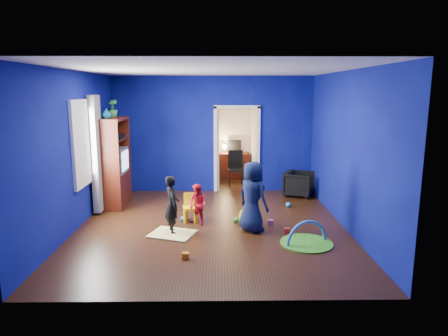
{
  "coord_description": "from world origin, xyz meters",
  "views": [
    {
      "loc": [
        0.13,
        -7.24,
        2.53
      ],
      "look_at": [
        0.24,
        0.4,
        1.05
      ],
      "focal_mm": 32.0,
      "sensor_mm": 36.0,
      "label": 1
    }
  ],
  "objects_px": {
    "crt_tv": "(115,160)",
    "study_desk": "(234,166)",
    "kid_chair": "(191,209)",
    "folding_chair": "(236,169)",
    "hopper_ball": "(248,217)",
    "child_black": "(172,205)",
    "vase": "(106,113)",
    "toddler_red": "(198,205)",
    "play_mat": "(306,243)",
    "armchair": "(299,184)",
    "child_navy": "(252,197)",
    "tv_armoire": "(113,162)"
  },
  "relations": [
    {
      "from": "armchair",
      "to": "vase",
      "type": "distance_m",
      "value": 4.76
    },
    {
      "from": "kid_chair",
      "to": "study_desk",
      "type": "relative_size",
      "value": 0.57
    },
    {
      "from": "hopper_ball",
      "to": "study_desk",
      "type": "height_order",
      "value": "study_desk"
    },
    {
      "from": "toddler_red",
      "to": "hopper_ball",
      "type": "xyz_separation_m",
      "value": [
        0.96,
        -0.11,
        -0.21
      ]
    },
    {
      "from": "child_navy",
      "to": "tv_armoire",
      "type": "xyz_separation_m",
      "value": [
        -2.95,
        1.73,
        0.33
      ]
    },
    {
      "from": "tv_armoire",
      "to": "play_mat",
      "type": "height_order",
      "value": "tv_armoire"
    },
    {
      "from": "toddler_red",
      "to": "child_navy",
      "type": "bearing_deg",
      "value": 17.75
    },
    {
      "from": "child_black",
      "to": "kid_chair",
      "type": "relative_size",
      "value": 2.12
    },
    {
      "from": "study_desk",
      "to": "folding_chair",
      "type": "relative_size",
      "value": 0.96
    },
    {
      "from": "child_black",
      "to": "vase",
      "type": "xyz_separation_m",
      "value": [
        -1.51,
        1.53,
        1.54
      ]
    },
    {
      "from": "child_navy",
      "to": "kid_chair",
      "type": "xyz_separation_m",
      "value": [
        -1.16,
        0.56,
        -0.4
      ]
    },
    {
      "from": "vase",
      "to": "study_desk",
      "type": "bearing_deg",
      "value": 47.72
    },
    {
      "from": "armchair",
      "to": "vase",
      "type": "relative_size",
      "value": 3.03
    },
    {
      "from": "child_black",
      "to": "toddler_red",
      "type": "distance_m",
      "value": 0.64
    },
    {
      "from": "play_mat",
      "to": "hopper_ball",
      "type": "bearing_deg",
      "value": 135.29
    },
    {
      "from": "toddler_red",
      "to": "kid_chair",
      "type": "xyz_separation_m",
      "value": [
        -0.15,
        0.2,
        -0.15
      ]
    },
    {
      "from": "child_black",
      "to": "hopper_ball",
      "type": "distance_m",
      "value": 1.48
    },
    {
      "from": "play_mat",
      "to": "toddler_red",
      "type": "bearing_deg",
      "value": 151.7
    },
    {
      "from": "study_desk",
      "to": "toddler_red",
      "type": "bearing_deg",
      "value": -101.73
    },
    {
      "from": "hopper_ball",
      "to": "child_navy",
      "type": "bearing_deg",
      "value": -78.69
    },
    {
      "from": "hopper_ball",
      "to": "tv_armoire",
      "type": "bearing_deg",
      "value": 152.91
    },
    {
      "from": "tv_armoire",
      "to": "kid_chair",
      "type": "xyz_separation_m",
      "value": [
        1.79,
        -1.18,
        -0.73
      ]
    },
    {
      "from": "armchair",
      "to": "tv_armoire",
      "type": "xyz_separation_m",
      "value": [
        -4.3,
        -0.72,
        0.68
      ]
    },
    {
      "from": "vase",
      "to": "kid_chair",
      "type": "distance_m",
      "value": 2.7
    },
    {
      "from": "tv_armoire",
      "to": "study_desk",
      "type": "distance_m",
      "value": 3.99
    },
    {
      "from": "armchair",
      "to": "kid_chair",
      "type": "distance_m",
      "value": 3.15
    },
    {
      "from": "crt_tv",
      "to": "kid_chair",
      "type": "xyz_separation_m",
      "value": [
        1.75,
        -1.18,
        -0.77
      ]
    },
    {
      "from": "child_black",
      "to": "tv_armoire",
      "type": "height_order",
      "value": "tv_armoire"
    },
    {
      "from": "child_black",
      "to": "study_desk",
      "type": "distance_m",
      "value": 4.79
    },
    {
      "from": "child_navy",
      "to": "kid_chair",
      "type": "relative_size",
      "value": 2.59
    },
    {
      "from": "tv_armoire",
      "to": "crt_tv",
      "type": "bearing_deg",
      "value": 0.0
    },
    {
      "from": "child_navy",
      "to": "study_desk",
      "type": "relative_size",
      "value": 1.47
    },
    {
      "from": "crt_tv",
      "to": "study_desk",
      "type": "bearing_deg",
      "value": 45.2
    },
    {
      "from": "play_mat",
      "to": "crt_tv",
      "type": "bearing_deg",
      "value": 147.67
    },
    {
      "from": "toddler_red",
      "to": "study_desk",
      "type": "bearing_deg",
      "value": 115.35
    },
    {
      "from": "armchair",
      "to": "toddler_red",
      "type": "xyz_separation_m",
      "value": [
        -2.36,
        -2.1,
        0.09
      ]
    },
    {
      "from": "tv_armoire",
      "to": "hopper_ball",
      "type": "distance_m",
      "value": 3.35
    },
    {
      "from": "tv_armoire",
      "to": "toddler_red",
      "type": "bearing_deg",
      "value": -35.43
    },
    {
      "from": "tv_armoire",
      "to": "kid_chair",
      "type": "bearing_deg",
      "value": -33.4
    },
    {
      "from": "toddler_red",
      "to": "hopper_ball",
      "type": "distance_m",
      "value": 0.99
    },
    {
      "from": "vase",
      "to": "hopper_ball",
      "type": "distance_m",
      "value": 3.66
    },
    {
      "from": "child_navy",
      "to": "play_mat",
      "type": "bearing_deg",
      "value": -170.21
    },
    {
      "from": "play_mat",
      "to": "folding_chair",
      "type": "bearing_deg",
      "value": 103.55
    },
    {
      "from": "kid_chair",
      "to": "folding_chair",
      "type": "xyz_separation_m",
      "value": [
        1.01,
        3.0,
        0.21
      ]
    },
    {
      "from": "toddler_red",
      "to": "study_desk",
      "type": "height_order",
      "value": "toddler_red"
    },
    {
      "from": "tv_armoire",
      "to": "kid_chair",
      "type": "height_order",
      "value": "tv_armoire"
    },
    {
      "from": "armchair",
      "to": "play_mat",
      "type": "xyz_separation_m",
      "value": [
        -0.49,
        -3.11,
        -0.29
      ]
    },
    {
      "from": "armchair",
      "to": "child_black",
      "type": "distance_m",
      "value": 3.79
    },
    {
      "from": "armchair",
      "to": "child_navy",
      "type": "distance_m",
      "value": 2.82
    },
    {
      "from": "armchair",
      "to": "crt_tv",
      "type": "relative_size",
      "value": 0.95
    }
  ]
}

